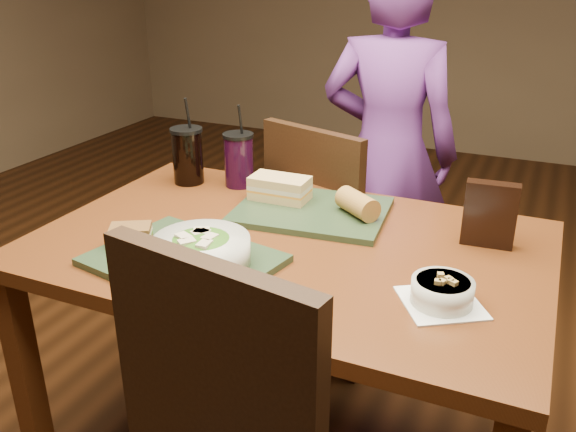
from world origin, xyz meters
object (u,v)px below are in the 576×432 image
object	(u,v)px
baguette_far	(357,204)
cup_berry	(239,159)
diner	(388,153)
salad_bowl	(202,249)
chip_bag	(490,215)
chair_far	(321,235)
baguette_near	(206,279)
sandwich_near	(131,235)
tray_far	(312,211)
soup_bowl	(442,291)
dining_table	(288,272)
tray_near	(184,260)
sandwich_far	(280,188)
cup_cola	(188,155)

from	to	relation	value
baguette_far	cup_berry	distance (m)	0.45
diner	cup_berry	world-z (taller)	diner
salad_bowl	chip_bag	bearing A→B (deg)	35.35
baguette_far	chip_bag	bearing A→B (deg)	-2.10
chair_far	baguette_far	bearing A→B (deg)	-55.85
salad_bowl	baguette_near	distance (m)	0.12
salad_bowl	sandwich_near	bearing A→B (deg)	173.67
tray_far	soup_bowl	size ratio (longest dim) A/B	1.91
tray_far	cup_berry	size ratio (longest dim) A/B	1.59
tray_far	soup_bowl	world-z (taller)	soup_bowl
dining_table	chair_far	bearing A→B (deg)	101.79
tray_near	sandwich_far	world-z (taller)	sandwich_far
dining_table	salad_bowl	xyz separation A→B (m)	(-0.12, -0.23, 0.15)
diner	cup_cola	distance (m)	0.81
tray_near	salad_bowl	bearing A→B (deg)	-11.67
sandwich_far	soup_bowl	bearing A→B (deg)	-34.14
sandwich_near	cup_cola	xyz separation A→B (m)	(-0.14, 0.48, 0.05)
dining_table	cup_berry	distance (m)	0.48
soup_bowl	diner	bearing A→B (deg)	110.98
cup_cola	cup_berry	size ratio (longest dim) A/B	1.06
cup_cola	chip_bag	size ratio (longest dim) A/B	1.66
sandwich_near	sandwich_far	size ratio (longest dim) A/B	0.70
tray_far	soup_bowl	xyz separation A→B (m)	(0.44, -0.34, 0.02)
chair_far	baguette_near	bearing A→B (deg)	-85.43
dining_table	tray_far	bearing A→B (deg)	93.53
tray_far	chip_bag	size ratio (longest dim) A/B	2.50
soup_bowl	baguette_near	world-z (taller)	baguette_near
baguette_far	baguette_near	bearing A→B (deg)	-107.43
cup_cola	tray_near	bearing A→B (deg)	-58.79
cup_berry	chip_bag	xyz separation A→B (m)	(0.78, -0.13, -0.00)
chair_far	chip_bag	bearing A→B (deg)	-31.61
sandwich_far	dining_table	bearing A→B (deg)	-60.46
salad_bowl	cup_berry	size ratio (longest dim) A/B	0.85
cup_cola	cup_berry	world-z (taller)	cup_cola
baguette_far	chip_bag	world-z (taller)	chip_bag
dining_table	cup_berry	size ratio (longest dim) A/B	4.92
salad_bowl	baguette_far	distance (m)	0.49
dining_table	baguette_far	distance (m)	0.27
sandwich_near	chair_far	bearing A→B (deg)	73.52
diner	baguette_far	xyz separation A→B (m)	(0.11, -0.72, 0.07)
sandwich_far	sandwich_near	bearing A→B (deg)	-116.32
baguette_far	cup_berry	bearing A→B (deg)	164.55
baguette_far	chip_bag	distance (m)	0.35
dining_table	tray_far	xyz separation A→B (m)	(-0.01, 0.19, 0.10)
sandwich_near	cup_berry	world-z (taller)	cup_berry
diner	salad_bowl	xyz separation A→B (m)	(-0.13, -1.15, 0.08)
soup_bowl	cup_cola	bearing A→B (deg)	154.57
chair_far	sandwich_near	xyz separation A→B (m)	(-0.22, -0.75, 0.28)
salad_bowl	cup_berry	distance (m)	0.58
sandwich_far	cup_berry	world-z (taller)	cup_berry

